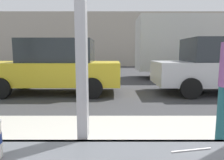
% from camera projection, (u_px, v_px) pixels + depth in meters
% --- Properties ---
extents(ground_plane, '(60.00, 60.00, 0.00)m').
position_uv_depth(ground_plane, '(108.00, 83.00, 9.01)').
color(ground_plane, '#38383A').
extents(sidewalk_strip, '(16.00, 2.80, 0.11)m').
position_uv_depth(sidewalk_strip, '(100.00, 153.00, 2.66)').
color(sidewalk_strip, '#B2ADA3').
rests_on(sidewalk_strip, ground).
extents(building_facade_far, '(28.00, 1.20, 5.36)m').
position_uv_depth(building_facade_far, '(110.00, 40.00, 20.35)').
color(building_facade_far, '#A89E8E').
rests_on(building_facade_far, ground).
extents(loose_straw, '(0.19, 0.04, 0.01)m').
position_uv_depth(loose_straw, '(191.00, 150.00, 0.88)').
color(loose_straw, white).
rests_on(loose_straw, window_counter).
extents(parked_car_yellow, '(4.45, 1.91, 1.82)m').
position_uv_depth(parked_car_yellow, '(55.00, 67.00, 6.75)').
color(parked_car_yellow, gold).
rests_on(parked_car_yellow, ground).
extents(parked_car_silver, '(4.65, 1.95, 1.86)m').
position_uv_depth(parked_car_silver, '(223.00, 66.00, 6.76)').
color(parked_car_silver, '#BCBCC1').
rests_on(parked_car_silver, ground).
extents(box_truck, '(6.63, 2.44, 3.23)m').
position_uv_depth(box_truck, '(195.00, 46.00, 10.67)').
color(box_truck, beige).
rests_on(box_truck, ground).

